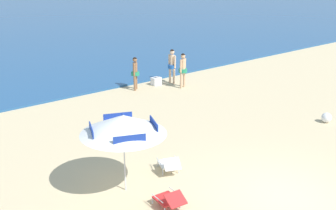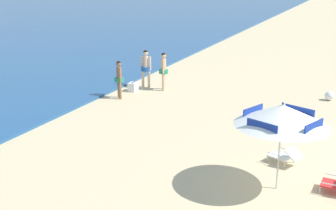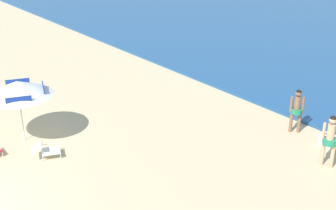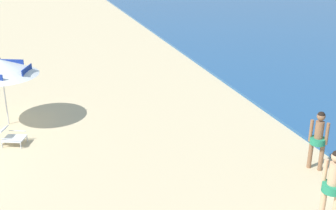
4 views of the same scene
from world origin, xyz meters
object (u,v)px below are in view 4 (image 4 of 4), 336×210
at_px(lounge_chair_under_umbrella, 9,136).
at_px(person_standing_beside, 318,136).
at_px(beach_umbrella_striped_main, 1,67).
at_px(person_standing_near_shore, 333,182).

xyz_separation_m(lounge_chair_under_umbrella, person_standing_beside, (4.14, 7.75, 0.69)).
relative_size(lounge_chair_under_umbrella, person_standing_beside, 0.62).
height_order(beach_umbrella_striped_main, lounge_chair_under_umbrella, beach_umbrella_striped_main).
xyz_separation_m(beach_umbrella_striped_main, lounge_chair_under_umbrella, (1.60, 0.04, -1.69)).
xyz_separation_m(lounge_chair_under_umbrella, person_standing_near_shore, (6.23, 6.57, 0.75)).
bearing_deg(person_standing_near_shore, lounge_chair_under_umbrella, -133.47).
bearing_deg(person_standing_beside, beach_umbrella_striped_main, -126.40).
xyz_separation_m(beach_umbrella_striped_main, person_standing_beside, (5.75, 7.79, -1.00)).
bearing_deg(person_standing_beside, lounge_chair_under_umbrella, -118.11).
xyz_separation_m(beach_umbrella_striped_main, person_standing_near_shore, (7.84, 6.61, -0.93)).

